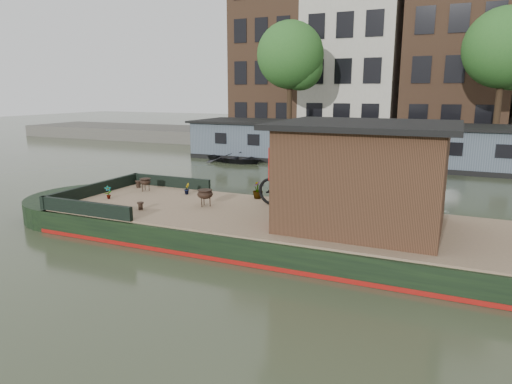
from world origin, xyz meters
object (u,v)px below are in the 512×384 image
at_px(bicycle, 294,187).
at_px(brazier_front, 205,198).
at_px(potted_plant_a, 108,192).
at_px(brazier_rear, 145,185).
at_px(dinghy, 235,156).
at_px(cabin, 363,174).

xyz_separation_m(bicycle, brazier_front, (-2.31, -0.74, -0.36)).
distance_m(potted_plant_a, brazier_rear, 1.38).
height_order(potted_plant_a, brazier_rear, brazier_rear).
relative_size(brazier_front, brazier_rear, 1.14).
bearing_deg(brazier_rear, dinghy, 100.91).
height_order(brazier_rear, dinghy, brazier_rear).
height_order(bicycle, brazier_rear, bicycle).
bearing_deg(potted_plant_a, brazier_rear, 76.55).
distance_m(bicycle, dinghy, 12.81).
xyz_separation_m(cabin, brazier_rear, (-7.03, 1.06, -1.03)).
xyz_separation_m(bicycle, brazier_rear, (-5.04, 0.21, -0.39)).
bearing_deg(bicycle, brazier_front, 118.71).
bearing_deg(potted_plant_a, brazier_front, 7.40).
xyz_separation_m(potted_plant_a, brazier_rear, (0.32, 1.34, 0.01)).
bearing_deg(brazier_rear, cabin, -8.57).
height_order(potted_plant_a, dinghy, potted_plant_a).
bearing_deg(bicycle, dinghy, 44.58).
distance_m(cabin, dinghy, 14.71).
relative_size(cabin, brazier_front, 8.66).
bearing_deg(cabin, potted_plant_a, -177.80).
bearing_deg(bicycle, potted_plant_a, 112.97).
xyz_separation_m(bicycle, dinghy, (-7.06, 10.65, -0.90)).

